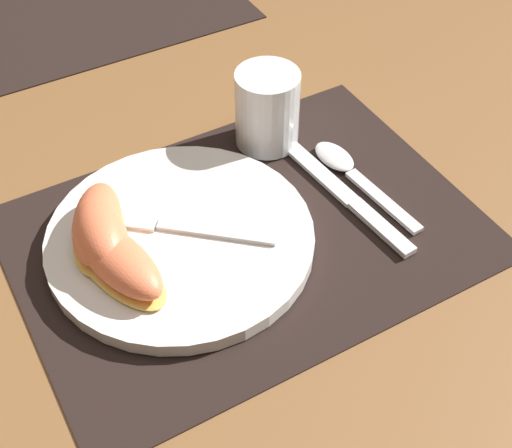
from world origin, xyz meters
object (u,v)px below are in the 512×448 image
plate (180,239)px  fork (165,223)px  spoon (347,168)px  citrus_wedge_0 (98,225)px  citrus_wedge_1 (102,237)px  citrus_wedge_2 (119,262)px  juice_glass (267,113)px  knife (344,194)px

plate → fork: (-0.01, 0.02, 0.01)m
spoon → citrus_wedge_0: 0.29m
citrus_wedge_1 → spoon: bearing=-1.3°
citrus_wedge_0 → citrus_wedge_1: (-0.00, -0.02, 0.00)m
plate → citrus_wedge_1: (-0.08, 0.02, 0.03)m
spoon → citrus_wedge_2: size_ratio=1.26×
plate → juice_glass: size_ratio=2.96×
citrus_wedge_2 → plate: bearing=14.8°
juice_glass → citrus_wedge_2: size_ratio=0.68×
plate → fork: fork is taller
plate → citrus_wedge_1: citrus_wedge_1 is taller
knife → fork: (-0.20, 0.04, 0.02)m
fork → citrus_wedge_1: (-0.07, -0.00, 0.02)m
plate → knife: size_ratio=1.22×
plate → juice_glass: (0.16, 0.10, 0.03)m
juice_glass → citrus_wedge_0: (-0.23, -0.07, -0.01)m
spoon → fork: 0.22m
plate → citrus_wedge_0: bearing=153.7°
fork → citrus_wedge_0: size_ratio=1.31×
citrus_wedge_2 → citrus_wedge_0: bearing=90.5°
knife → spoon: spoon is taller
plate → spoon: size_ratio=1.61×
juice_glass → knife: juice_glass is taller
knife → citrus_wedge_2: bearing=178.8°
plate → juice_glass: juice_glass is taller
spoon → citrus_wedge_2: 0.29m
juice_glass → citrus_wedge_1: (-0.24, -0.09, -0.00)m
juice_glass → fork: size_ratio=0.57×
knife → spoon: bearing=51.3°
citrus_wedge_0 → citrus_wedge_2: bearing=-89.5°
fork → citrus_wedge_2: 0.08m
plate → citrus_wedge_0: 0.08m
citrus_wedge_1 → citrus_wedge_2: bearing=-84.5°
fork → citrus_wedge_0: citrus_wedge_0 is taller
juice_glass → knife: bearing=-78.5°
spoon → citrus_wedge_0: citrus_wedge_0 is taller
spoon → citrus_wedge_2: citrus_wedge_2 is taller
plate → knife: (0.19, -0.02, -0.01)m
knife → citrus_wedge_2: citrus_wedge_2 is taller
juice_glass → citrus_wedge_2: bearing=-152.8°
citrus_wedge_2 → spoon: bearing=5.5°
plate → knife: plate is taller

